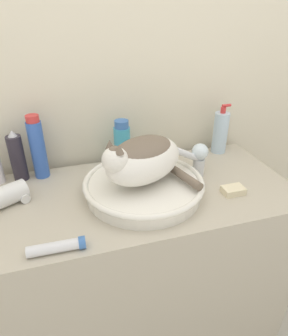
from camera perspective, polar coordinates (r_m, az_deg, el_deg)
The scene contains 12 objects.
wall_back at distance 1.23m, azimuth -4.74°, elevation 15.95°, with size 8.00×0.05×2.40m.
vanity_counter at distance 1.36m, azimuth -0.30°, elevation -20.17°, with size 1.09×0.52×0.89m.
sink_basin at distance 1.03m, azimuth -0.19°, elevation -3.42°, with size 0.42×0.42×0.06m.
cat at distance 0.98m, azimuth -0.41°, elevation 1.90°, with size 0.34×0.29×0.17m.
faucet at distance 1.13m, azimuth 10.18°, elevation 2.04°, with size 0.15×0.07×0.15m.
mouthwash_bottle at distance 1.20m, azimuth -4.17°, elevation 4.54°, with size 0.06×0.06×0.19m.
soap_pump_bottle at distance 1.35m, azimuth 14.34°, elevation 6.62°, with size 0.06×0.06×0.22m.
hairspray_can_black at distance 1.19m, azimuth -22.97°, elevation 1.90°, with size 0.05×0.05×0.20m.
shampoo_bottle_tall at distance 1.17m, azimuth -19.58°, elevation 3.64°, with size 0.05×0.05×0.24m.
cream_tube at distance 0.86m, azimuth -16.15°, elevation -14.26°, with size 0.15×0.04×0.04m.
hair_dryer at distance 1.08m, azimuth -24.74°, elevation -4.89°, with size 0.16×0.13×0.07m.
soap_bar at distance 1.09m, azimuth 16.63°, elevation -4.08°, with size 0.08×0.05×0.02m.
Camera 1 is at (-0.25, -0.60, 1.47)m, focal length 32.00 mm.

